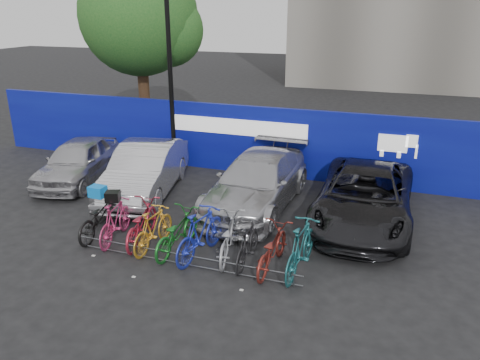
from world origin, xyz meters
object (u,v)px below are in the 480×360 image
at_px(bike_8, 272,249).
at_px(bike_rack, 182,259).
at_px(bike_5, 200,234).
at_px(bike_9, 301,248).
at_px(bike_6, 228,237).
at_px(car_2, 257,182).
at_px(tree, 144,19).
at_px(bike_3, 153,229).
at_px(car_1, 145,170).
at_px(bike_1, 115,221).
at_px(lamppost, 171,79).
at_px(bike_2, 141,223).
at_px(bike_7, 248,244).
at_px(bike_0, 100,216).
at_px(bike_4, 177,232).
at_px(car_3, 364,196).
at_px(car_0, 78,161).

bearing_deg(bike_8, bike_rack, 19.53).
bearing_deg(bike_5, bike_9, -168.06).
bearing_deg(bike_6, bike_8, 160.91).
relative_size(bike_rack, car_2, 1.07).
height_order(tree, bike_3, tree).
height_order(tree, car_1, tree).
relative_size(car_2, bike_1, 2.92).
distance_m(car_1, bike_1, 3.16).
relative_size(lamppost, car_2, 1.17).
relative_size(bike_2, bike_8, 1.04).
height_order(bike_7, bike_9, bike_9).
relative_size(car_1, car_2, 0.92).
relative_size(bike_0, bike_1, 1.13).
bearing_deg(bike_4, bike_rack, 130.02).
bearing_deg(tree, bike_3, -60.38).
height_order(car_3, bike_3, car_3).
distance_m(car_3, bike_9, 3.33).
distance_m(bike_rack, bike_5, 0.72).
distance_m(car_2, bike_5, 3.34).
distance_m(bike_rack, bike_1, 2.23).
bearing_deg(bike_3, bike_0, -3.96).
bearing_deg(bike_2, bike_6, 170.76).
bearing_deg(bike_7, bike_1, -1.03).
relative_size(car_3, bike_6, 2.79).
bearing_deg(bike_rack, lamppost, 118.07).
bearing_deg(bike_4, car_1, -45.18).
relative_size(bike_1, bike_9, 0.89).
relative_size(lamppost, car_1, 1.28).
xyz_separation_m(lamppost, bike_6, (4.03, -5.27, -2.77)).
xyz_separation_m(bike_1, bike_3, (1.10, -0.05, -0.02)).
relative_size(tree, bike_8, 4.17).
height_order(bike_0, bike_8, bike_0).
distance_m(bike_rack, car_0, 6.95).
bearing_deg(bike_0, bike_2, 176.85).
distance_m(tree, bike_2, 12.14).
bearing_deg(bike_8, bike_4, 2.84).
bearing_deg(car_3, bike_7, -125.87).
bearing_deg(bike_0, lamppost, -87.32).
bearing_deg(car_0, bike_5, -40.87).
height_order(car_2, bike_2, car_2).
bearing_deg(tree, car_3, -33.47).
bearing_deg(car_2, car_3, 0.70).
distance_m(bike_1, bike_8, 4.07).
relative_size(bike_1, bike_6, 0.93).
relative_size(car_1, bike_8, 2.55).
relative_size(bike_rack, bike_6, 2.91).
bearing_deg(tree, bike_2, -61.91).
distance_m(bike_3, bike_6, 1.86).
height_order(bike_rack, bike_4, bike_4).
height_order(lamppost, bike_3, lamppost).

